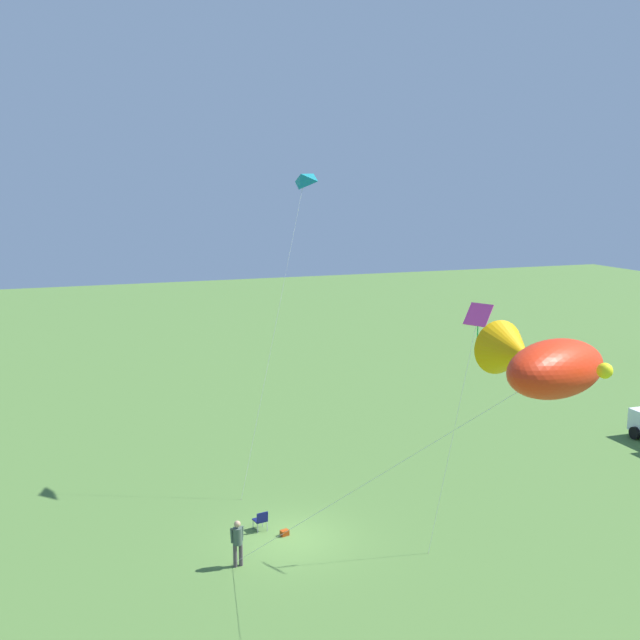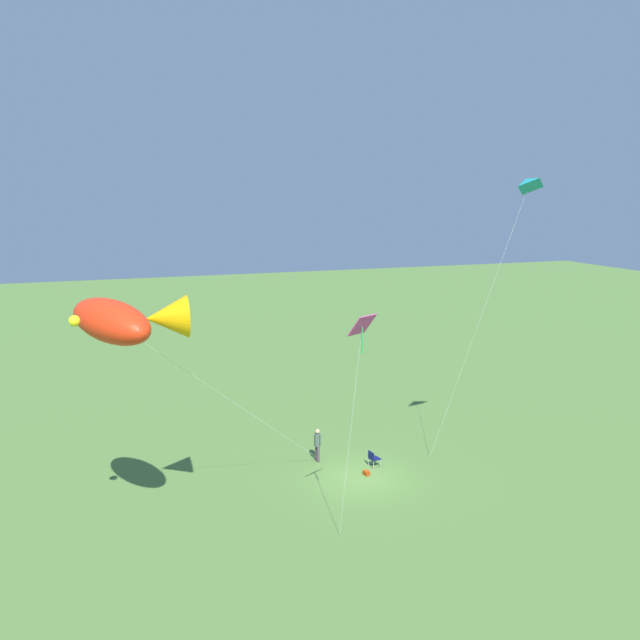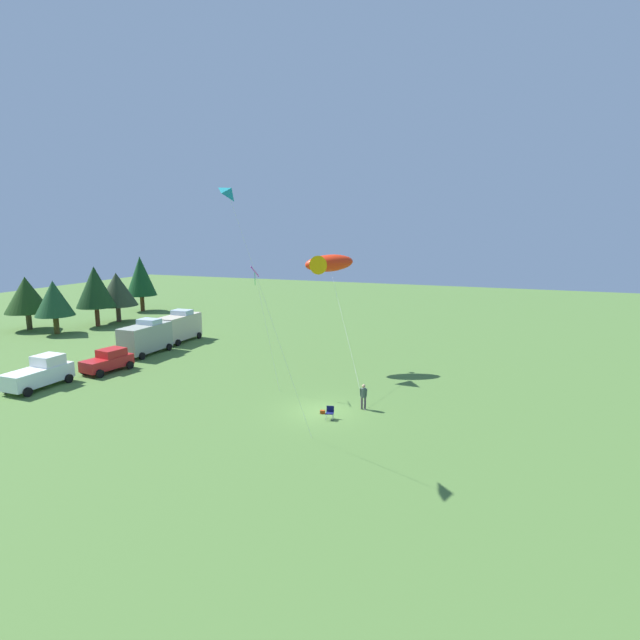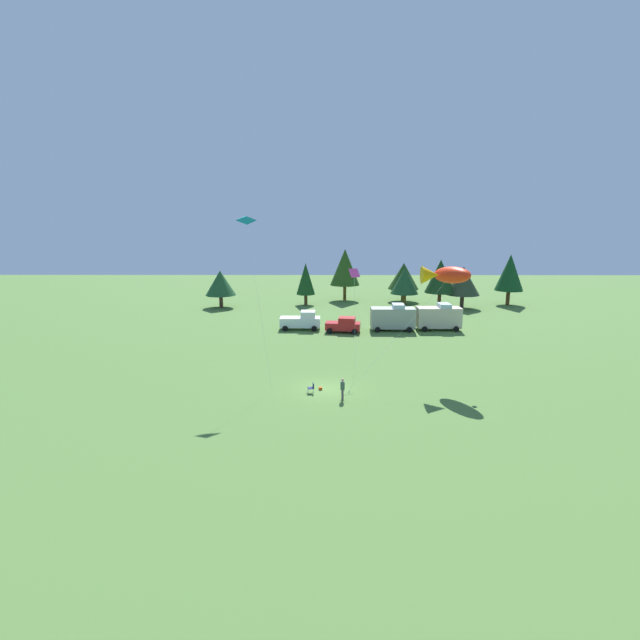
% 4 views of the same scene
% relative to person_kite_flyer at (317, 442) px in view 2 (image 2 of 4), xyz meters
% --- Properties ---
extents(ground_plane, '(160.00, 160.00, 0.00)m').
position_rel_person_kite_flyer_xyz_m(ground_plane, '(-1.38, 2.48, -1.02)').
color(ground_plane, '#4E7534').
extents(person_kite_flyer, '(0.38, 0.53, 1.74)m').
position_rel_person_kite_flyer_xyz_m(person_kite_flyer, '(0.00, 0.00, 0.00)').
color(person_kite_flyer, '#4C4049').
rests_on(person_kite_flyer, ground).
extents(folding_chair, '(0.56, 0.56, 0.82)m').
position_rel_person_kite_flyer_xyz_m(folding_chair, '(-2.42, 1.51, -0.53)').
color(folding_chair, '#0E1449').
rests_on(folding_chair, ground).
extents(backpack_on_grass, '(0.29, 0.37, 0.22)m').
position_rel_person_kite_flyer_xyz_m(backpack_on_grass, '(-1.73, 2.28, -0.91)').
color(backpack_on_grass, '#A1380C').
rests_on(backpack_on_grass, ground).
extents(kite_large_fish, '(11.52, 8.42, 9.95)m').
position_rel_person_kite_flyer_xyz_m(kite_large_fish, '(9.07, 5.94, 8.04)').
color(kite_large_fish, red).
rests_on(kite_large_fish, ground).
extents(kite_delta_teal, '(2.95, 4.14, 14.20)m').
position_rel_person_kite_flyer_xyz_m(kite_delta_teal, '(-7.80, 5.00, 12.73)').
color(kite_delta_teal, teal).
rests_on(kite_delta_teal, ground).
extents(kite_diamond_rainbow, '(1.08, 2.30, 9.29)m').
position_rel_person_kite_flyer_xyz_m(kite_diamond_rainbow, '(1.35, 8.68, 7.65)').
color(kite_diamond_rainbow, '#DD3F98').
rests_on(kite_diamond_rainbow, ground).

